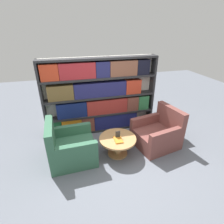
{
  "coord_description": "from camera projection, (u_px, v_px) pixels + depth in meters",
  "views": [
    {
      "loc": [
        -0.81,
        -2.9,
        2.64
      ],
      "look_at": [
        0.13,
        0.62,
        0.83
      ],
      "focal_mm": 28.0,
      "sensor_mm": 36.0,
      "label": 1
    }
  ],
  "objects": [
    {
      "name": "ground_plane",
      "position": [
        114.0,
        158.0,
        3.87
      ],
      "size": [
        14.0,
        14.0,
        0.0
      ],
      "primitive_type": "plane",
      "color": "slate"
    },
    {
      "name": "bookshelf",
      "position": [
        99.0,
        97.0,
        4.53
      ],
      "size": [
        2.9,
        0.3,
        1.98
      ],
      "color": "silver",
      "rests_on": "ground_plane"
    },
    {
      "name": "armchair_left",
      "position": [
        70.0,
        148.0,
        3.72
      ],
      "size": [
        0.97,
        0.9,
        0.93
      ],
      "rotation": [
        0.0,
        0.0,
        1.61
      ],
      "color": "#336047",
      "rests_on": "ground_plane"
    },
    {
      "name": "armchair_right",
      "position": [
        157.0,
        134.0,
        4.2
      ],
      "size": [
        1.09,
        1.03,
        0.93
      ],
      "rotation": [
        0.0,
        0.0,
        -1.38
      ],
      "color": "brown",
      "rests_on": "ground_plane"
    },
    {
      "name": "coffee_table",
      "position": [
        118.0,
        142.0,
        3.87
      ],
      "size": [
        0.81,
        0.81,
        0.43
      ],
      "color": "#AD7F4C",
      "rests_on": "ground_plane"
    },
    {
      "name": "table_sign",
      "position": [
        118.0,
        135.0,
        3.79
      ],
      "size": [
        0.11,
        0.06,
        0.17
      ],
      "color": "black",
      "rests_on": "coffee_table"
    },
    {
      "name": "stray_book",
      "position": [
        118.0,
        140.0,
        3.74
      ],
      "size": [
        0.17,
        0.26,
        0.02
      ],
      "color": "orange",
      "rests_on": "coffee_table"
    }
  ]
}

